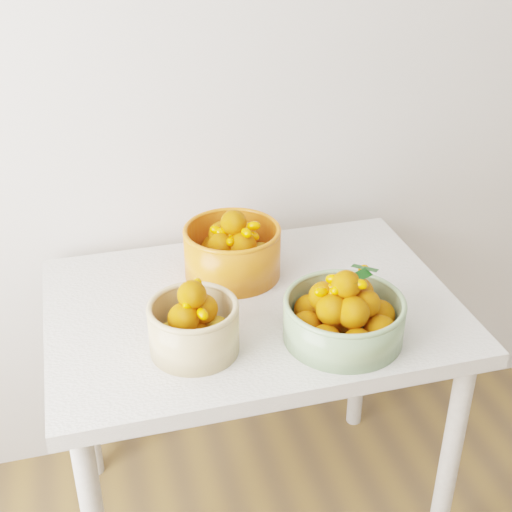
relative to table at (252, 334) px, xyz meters
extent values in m
cube|color=silver|center=(0.45, 0.40, 0.70)|extent=(4.00, 0.04, 2.70)
cube|color=silver|center=(0.00, 0.00, 0.08)|extent=(1.00, 0.70, 0.04)
cylinder|color=silver|center=(0.44, -0.29, -0.30)|extent=(0.05, 0.05, 0.71)
cylinder|color=silver|center=(-0.44, 0.29, -0.30)|extent=(0.05, 0.05, 0.71)
cylinder|color=silver|center=(0.44, 0.29, -0.30)|extent=(0.05, 0.05, 0.71)
cylinder|color=tan|center=(-0.17, -0.15, 0.15)|extent=(0.23, 0.23, 0.11)
torus|color=tan|center=(-0.17, -0.15, 0.21)|extent=(0.23, 0.23, 0.01)
sphere|color=#D1660C|center=(-0.12, -0.15, 0.14)|extent=(0.06, 0.06, 0.06)
sphere|color=#D1660C|center=(-0.17, -0.10, 0.14)|extent=(0.07, 0.07, 0.07)
sphere|color=#D1660C|center=(-0.22, -0.15, 0.14)|extent=(0.07, 0.07, 0.07)
sphere|color=#DF6207|center=(-0.17, -0.20, 0.14)|extent=(0.07, 0.07, 0.07)
sphere|color=#DF6207|center=(-0.17, -0.15, 0.14)|extent=(0.07, 0.07, 0.07)
sphere|color=#DF6207|center=(-0.15, -0.14, 0.19)|extent=(0.07, 0.07, 0.07)
sphere|color=#DF6207|center=(-0.20, -0.16, 0.19)|extent=(0.07, 0.07, 0.07)
sphere|color=#DF6207|center=(-0.17, -0.14, 0.24)|extent=(0.06, 0.06, 0.06)
ellipsoid|color=#FE7701|center=(-0.17, -0.12, 0.22)|extent=(0.03, 0.04, 0.03)
ellipsoid|color=#FE7701|center=(-0.18, -0.16, 0.23)|extent=(0.04, 0.04, 0.03)
ellipsoid|color=#FE7701|center=(-0.17, -0.16, 0.23)|extent=(0.04, 0.04, 0.03)
ellipsoid|color=#FE7701|center=(-0.16, -0.19, 0.21)|extent=(0.03, 0.04, 0.03)
ellipsoid|color=#FE7701|center=(-0.16, -0.12, 0.25)|extent=(0.04, 0.04, 0.03)
ellipsoid|color=#FE7701|center=(-0.17, -0.15, 0.25)|extent=(0.04, 0.04, 0.04)
cylinder|color=gray|center=(0.16, -0.19, 0.14)|extent=(0.33, 0.33, 0.10)
torus|color=gray|center=(0.16, -0.19, 0.19)|extent=(0.33, 0.33, 0.01)
sphere|color=#DF6207|center=(0.25, -0.19, 0.14)|extent=(0.07, 0.07, 0.07)
sphere|color=#DF6207|center=(0.22, -0.13, 0.14)|extent=(0.07, 0.07, 0.07)
sphere|color=#DF6207|center=(0.16, -0.11, 0.14)|extent=(0.07, 0.07, 0.07)
sphere|color=#DF6207|center=(0.10, -0.13, 0.14)|extent=(0.07, 0.07, 0.07)
sphere|color=#DF6207|center=(0.08, -0.19, 0.14)|extent=(0.07, 0.07, 0.07)
sphere|color=#DF6207|center=(0.10, -0.25, 0.14)|extent=(0.07, 0.07, 0.07)
sphere|color=#DF6207|center=(0.16, -0.28, 0.14)|extent=(0.07, 0.07, 0.07)
sphere|color=#DF6207|center=(0.23, -0.25, 0.14)|extent=(0.07, 0.07, 0.07)
sphere|color=#DF6207|center=(0.16, -0.19, 0.14)|extent=(0.07, 0.07, 0.07)
sphere|color=#DF6207|center=(0.21, -0.17, 0.20)|extent=(0.07, 0.07, 0.07)
sphere|color=#DF6207|center=(0.17, -0.14, 0.20)|extent=(0.07, 0.07, 0.07)
sphere|color=#DF6207|center=(0.12, -0.17, 0.20)|extent=(0.07, 0.07, 0.07)
sphere|color=#DF6207|center=(0.12, -0.22, 0.20)|extent=(0.07, 0.07, 0.07)
sphere|color=#DF6207|center=(0.16, -0.24, 0.20)|extent=(0.07, 0.07, 0.07)
sphere|color=#DF6207|center=(0.21, -0.22, 0.20)|extent=(0.06, 0.06, 0.06)
sphere|color=#DF6207|center=(0.16, -0.20, 0.24)|extent=(0.07, 0.07, 0.07)
ellipsoid|color=#FE7701|center=(0.14, -0.17, 0.25)|extent=(0.04, 0.04, 0.03)
ellipsoid|color=#FE7701|center=(0.16, -0.19, 0.24)|extent=(0.04, 0.03, 0.03)
ellipsoid|color=#FE7701|center=(0.19, -0.22, 0.25)|extent=(0.04, 0.04, 0.03)
ellipsoid|color=#FE7701|center=(0.16, -0.19, 0.23)|extent=(0.03, 0.04, 0.03)
ellipsoid|color=#FE7701|center=(0.14, -0.21, 0.24)|extent=(0.04, 0.04, 0.04)
ellipsoid|color=#FE7701|center=(0.16, -0.19, 0.24)|extent=(0.04, 0.03, 0.02)
ellipsoid|color=#FE7701|center=(0.13, -0.20, 0.23)|extent=(0.04, 0.03, 0.04)
ellipsoid|color=#FE7701|center=(0.16, -0.19, 0.21)|extent=(0.04, 0.04, 0.03)
ellipsoid|color=#FE7701|center=(0.10, -0.20, 0.23)|extent=(0.04, 0.03, 0.03)
ellipsoid|color=#FE7701|center=(0.19, -0.20, 0.24)|extent=(0.04, 0.03, 0.03)
ellipsoid|color=#FE7701|center=(0.22, -0.16, 0.25)|extent=(0.04, 0.04, 0.03)
ellipsoid|color=#FE7701|center=(0.14, -0.18, 0.22)|extent=(0.04, 0.04, 0.02)
cylinder|color=orange|center=(-0.01, 0.15, 0.16)|extent=(0.29, 0.29, 0.13)
torus|color=orange|center=(-0.01, 0.15, 0.23)|extent=(0.29, 0.29, 0.01)
sphere|color=#D1660C|center=(0.06, 0.14, 0.14)|extent=(0.07, 0.07, 0.07)
sphere|color=#DF6207|center=(0.03, 0.21, 0.14)|extent=(0.07, 0.07, 0.07)
sphere|color=#DF6207|center=(-0.05, 0.21, 0.14)|extent=(0.07, 0.07, 0.07)
sphere|color=#DF6207|center=(-0.09, 0.15, 0.14)|extent=(0.07, 0.07, 0.07)
sphere|color=#DF6207|center=(-0.05, 0.08, 0.14)|extent=(0.07, 0.07, 0.07)
sphere|color=#DF6207|center=(0.03, 0.08, 0.14)|extent=(0.08, 0.08, 0.08)
sphere|color=#DF6207|center=(-0.01, 0.15, 0.14)|extent=(0.07, 0.07, 0.07)
sphere|color=#DF6207|center=(0.02, 0.17, 0.20)|extent=(0.07, 0.07, 0.07)
sphere|color=#DF6207|center=(-0.03, 0.18, 0.20)|extent=(0.07, 0.07, 0.07)
sphere|color=#DF6207|center=(-0.05, 0.13, 0.20)|extent=(0.06, 0.06, 0.06)
sphere|color=#DF6207|center=(0.01, 0.11, 0.20)|extent=(0.07, 0.07, 0.07)
sphere|color=#DF6207|center=(-0.01, 0.15, 0.24)|extent=(0.07, 0.07, 0.07)
ellipsoid|color=#FE7701|center=(0.01, 0.09, 0.24)|extent=(0.04, 0.04, 0.03)
ellipsoid|color=#FE7701|center=(-0.05, 0.16, 0.22)|extent=(0.05, 0.04, 0.04)
ellipsoid|color=#FE7701|center=(0.00, 0.18, 0.22)|extent=(0.04, 0.04, 0.03)
ellipsoid|color=#FE7701|center=(-0.04, 0.15, 0.22)|extent=(0.04, 0.03, 0.03)
ellipsoid|color=#FE7701|center=(0.00, 0.14, 0.23)|extent=(0.04, 0.04, 0.03)
ellipsoid|color=#FE7701|center=(0.03, 0.14, 0.23)|extent=(0.04, 0.03, 0.03)
ellipsoid|color=#FE7701|center=(-0.03, 0.11, 0.21)|extent=(0.04, 0.04, 0.04)
ellipsoid|color=#FE7701|center=(-0.02, 0.15, 0.23)|extent=(0.04, 0.03, 0.03)
ellipsoid|color=#FE7701|center=(0.04, 0.12, 0.25)|extent=(0.04, 0.04, 0.03)
ellipsoid|color=#FE7701|center=(0.01, 0.11, 0.23)|extent=(0.04, 0.04, 0.04)
ellipsoid|color=#FE7701|center=(0.03, 0.12, 0.22)|extent=(0.04, 0.04, 0.03)
ellipsoid|color=#FE7701|center=(-0.02, 0.14, 0.22)|extent=(0.04, 0.04, 0.03)
camera|label=1|loc=(-0.38, -1.42, 1.07)|focal=50.00mm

